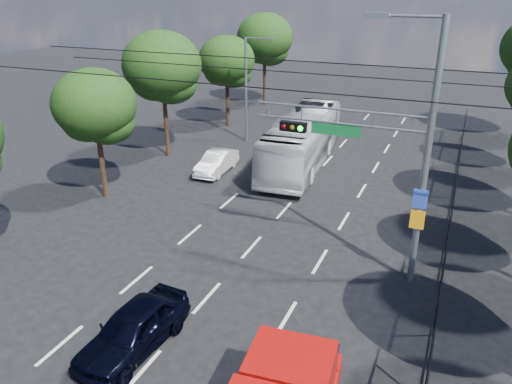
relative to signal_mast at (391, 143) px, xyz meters
The scene contains 13 objects.
ground 10.92m from the signal_mast, 123.48° to the right, with size 120.00×120.00×0.00m, color black.
lane_markings 9.56m from the signal_mast, 131.33° to the left, with size 6.12×38.00×0.01m.
signal_mast is the anchor object (origin of this frame).
streetlight_left 18.24m from the signal_mast, 129.66° to the left, with size 2.09×0.22×7.08m.
utility_wires 5.71m from the signal_mast, behind, with size 22.00×5.04×0.74m.
fence_right 6.37m from the signal_mast, 61.03° to the left, with size 0.06×34.03×2.00m.
tree_left_b 14.62m from the signal_mast, behind, with size 4.08×4.08×6.63m.
tree_left_c 17.57m from the signal_mast, 149.06° to the left, with size 4.80×4.80×7.80m.
tree_left_d 22.48m from the signal_mast, 130.73° to the left, with size 4.20×4.20×6.83m.
tree_left_e 29.12m from the signal_mast, 120.71° to the left, with size 4.92×4.92×7.99m.
navy_hatchback 10.42m from the signal_mast, 130.15° to the right, with size 1.68×4.18×1.43m, color black.
white_bus 13.11m from the signal_mast, 121.58° to the left, with size 2.67×11.41×3.18m, color silver.
white_van 13.93m from the signal_mast, 145.18° to the left, with size 1.31×3.76×1.24m, color silver.
Camera 1 is at (7.44, -9.01, 10.39)m, focal length 35.00 mm.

